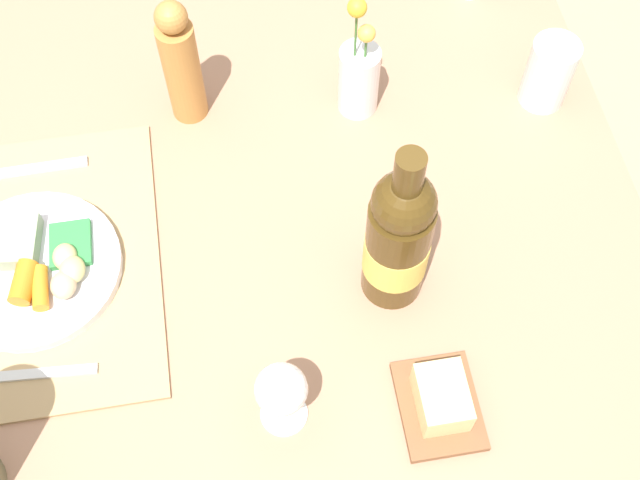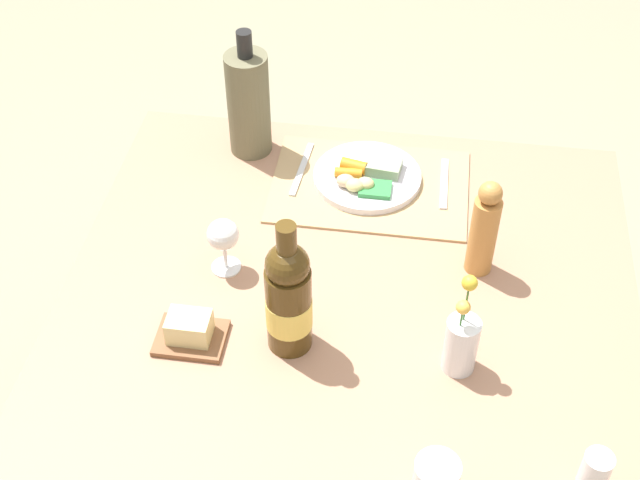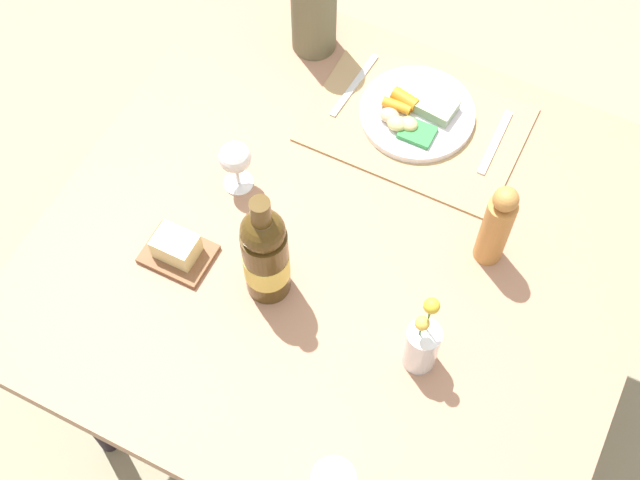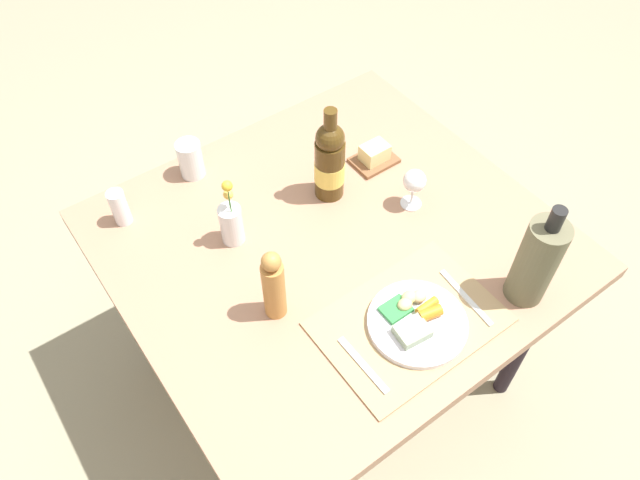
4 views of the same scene
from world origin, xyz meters
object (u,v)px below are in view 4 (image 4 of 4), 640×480
at_px(dining_table, 332,254).
at_px(butter_dish, 374,156).
at_px(water_tumbler, 191,161).
at_px(salt_shaker, 120,207).
at_px(cooler_bottle, 537,261).
at_px(flower_vase, 231,222).
at_px(dinner_plate, 415,321).
at_px(fork, 363,365).
at_px(pepper_mill, 274,286).
at_px(wine_glass, 414,182).
at_px(wine_bottle, 330,161).
at_px(knife, 466,297).

relative_size(dining_table, butter_dish, 8.72).
height_order(water_tumbler, salt_shaker, water_tumbler).
xyz_separation_m(cooler_bottle, flower_vase, (-0.50, 0.58, -0.06)).
height_order(cooler_bottle, flower_vase, cooler_bottle).
height_order(dinner_plate, butter_dish, butter_dish).
relative_size(fork, pepper_mill, 0.77).
bearing_deg(dining_table, pepper_mill, -157.90).
bearing_deg(wine_glass, dinner_plate, -130.15).
height_order(dining_table, butter_dish, butter_dish).
xyz_separation_m(butter_dish, wine_bottle, (-0.18, -0.02, 0.10)).
bearing_deg(cooler_bottle, butter_dish, 90.39).
bearing_deg(water_tumbler, butter_dish, -30.71).
height_order(butter_dish, cooler_bottle, cooler_bottle).
bearing_deg(dining_table, cooler_bottle, -56.18).
bearing_deg(cooler_bottle, flower_vase, 130.90).
distance_m(dining_table, wine_bottle, 0.26).
bearing_deg(knife, fork, -176.71).
height_order(dinner_plate, fork, dinner_plate).
xyz_separation_m(wine_bottle, pepper_mill, (-0.34, -0.25, -0.02)).
bearing_deg(wine_bottle, salt_shaker, 154.87).
distance_m(wine_bottle, salt_shaker, 0.58).
relative_size(butter_dish, wine_glass, 1.04).
height_order(dining_table, water_tumbler, water_tumbler).
relative_size(butter_dish, salt_shaker, 1.18).
bearing_deg(cooler_bottle, knife, 152.14).
distance_m(fork, pepper_mill, 0.28).
relative_size(knife, wine_glass, 1.51).
bearing_deg(dining_table, flower_vase, 144.42).
bearing_deg(dinner_plate, wine_glass, 49.85).
distance_m(knife, flower_vase, 0.63).
distance_m(water_tumbler, wine_glass, 0.65).
height_order(fork, wine_bottle, wine_bottle).
bearing_deg(water_tumbler, pepper_mill, -96.76).
bearing_deg(fork, butter_dish, 47.85).
distance_m(fork, cooler_bottle, 0.48).
bearing_deg(butter_dish, wine_bottle, -173.04).
bearing_deg(water_tumbler, dinner_plate, -76.76).
height_order(butter_dish, salt_shaker, salt_shaker).
bearing_deg(wine_bottle, water_tumbler, 133.19).
bearing_deg(pepper_mill, cooler_bottle, -30.97).
relative_size(fork, wine_glass, 1.37).
relative_size(water_tumbler, pepper_mill, 0.52).
relative_size(cooler_bottle, flower_vase, 1.38).
height_order(dining_table, salt_shaker, salt_shaker).
height_order(dining_table, flower_vase, flower_vase).
relative_size(pepper_mill, wine_glass, 1.78).
height_order(knife, pepper_mill, pepper_mill).
xyz_separation_m(knife, butter_dish, (0.13, 0.52, 0.02)).
bearing_deg(flower_vase, fork, -84.86).
bearing_deg(knife, dinner_plate, 177.55).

